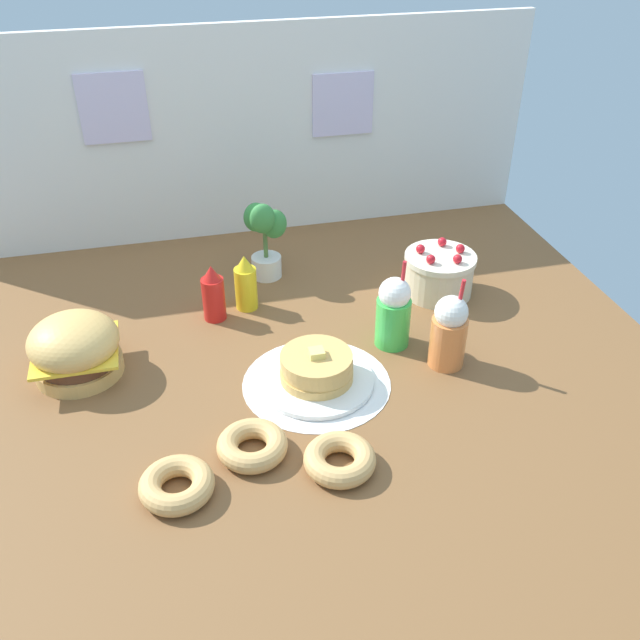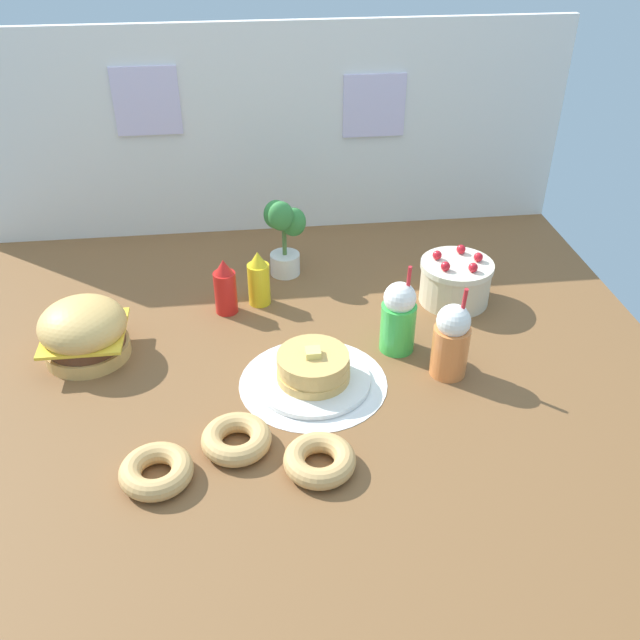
% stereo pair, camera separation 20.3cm
% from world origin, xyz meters
% --- Properties ---
extents(ground_plane, '(2.35, 2.06, 0.02)m').
position_xyz_m(ground_plane, '(0.00, 0.00, -0.01)').
color(ground_plane, brown).
extents(back_wall, '(2.35, 0.04, 0.81)m').
position_xyz_m(back_wall, '(-0.00, 1.02, 0.41)').
color(back_wall, silver).
rests_on(back_wall, ground_plane).
extents(doily_mat, '(0.44, 0.44, 0.00)m').
position_xyz_m(doily_mat, '(0.06, -0.03, 0.00)').
color(doily_mat, white).
rests_on(doily_mat, ground_plane).
extents(burger, '(0.26, 0.26, 0.19)m').
position_xyz_m(burger, '(-0.62, 0.19, 0.09)').
color(burger, '#DBA859').
rests_on(burger, ground_plane).
extents(pancake_stack, '(0.34, 0.34, 0.12)m').
position_xyz_m(pancake_stack, '(0.06, -0.03, 0.05)').
color(pancake_stack, white).
rests_on(pancake_stack, doily_mat).
extents(layer_cake, '(0.25, 0.25, 0.18)m').
position_xyz_m(layer_cake, '(0.59, 0.37, 0.08)').
color(layer_cake, beige).
rests_on(layer_cake, ground_plane).
extents(ketchup_bottle, '(0.08, 0.08, 0.20)m').
position_xyz_m(ketchup_bottle, '(-0.19, 0.39, 0.09)').
color(ketchup_bottle, red).
rests_on(ketchup_bottle, ground_plane).
extents(mustard_bottle, '(0.08, 0.08, 0.20)m').
position_xyz_m(mustard_bottle, '(-0.08, 0.43, 0.09)').
color(mustard_bottle, yellow).
rests_on(mustard_bottle, ground_plane).
extents(cream_soda_cup, '(0.11, 0.11, 0.30)m').
position_xyz_m(cream_soda_cup, '(0.34, 0.11, 0.12)').
color(cream_soda_cup, green).
rests_on(cream_soda_cup, ground_plane).
extents(orange_float_cup, '(0.11, 0.11, 0.30)m').
position_xyz_m(orange_float_cup, '(0.46, -0.03, 0.12)').
color(orange_float_cup, orange).
rests_on(orange_float_cup, ground_plane).
extents(donut_pink_glaze, '(0.19, 0.19, 0.06)m').
position_xyz_m(donut_pink_glaze, '(-0.37, -0.36, 0.03)').
color(donut_pink_glaze, tan).
rests_on(donut_pink_glaze, ground_plane).
extents(donut_chocolate, '(0.19, 0.19, 0.06)m').
position_xyz_m(donut_chocolate, '(-0.17, -0.27, 0.03)').
color(donut_chocolate, tan).
rests_on(donut_chocolate, ground_plane).
extents(donut_vanilla, '(0.19, 0.19, 0.06)m').
position_xyz_m(donut_vanilla, '(0.03, -0.37, 0.03)').
color(donut_vanilla, tan).
rests_on(donut_vanilla, ground_plane).
extents(potted_plant, '(0.15, 0.12, 0.30)m').
position_xyz_m(potted_plant, '(0.03, 0.63, 0.16)').
color(potted_plant, white).
rests_on(potted_plant, ground_plane).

